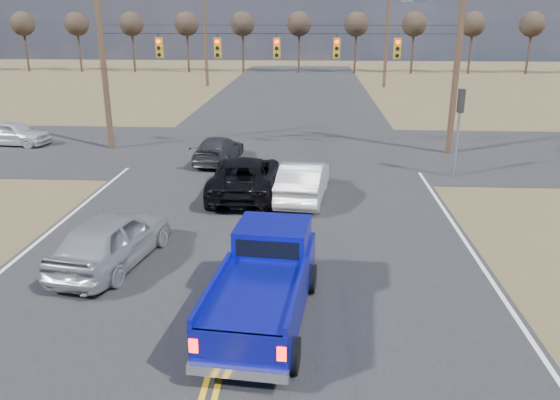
# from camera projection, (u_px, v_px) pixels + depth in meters

# --- Properties ---
(ground) EXTENTS (160.00, 160.00, 0.00)m
(ground) POSITION_uv_depth(u_px,v_px,m) (224.00, 341.00, 12.10)
(ground) COLOR brown
(ground) RESTS_ON ground
(road_main) EXTENTS (14.00, 120.00, 0.02)m
(road_main) POSITION_uv_depth(u_px,v_px,m) (264.00, 198.00, 21.56)
(road_main) COLOR #28282B
(road_main) RESTS_ON ground
(road_cross) EXTENTS (120.00, 12.00, 0.02)m
(road_cross) POSITION_uv_depth(u_px,v_px,m) (277.00, 151.00, 29.12)
(road_cross) COLOR #28282B
(road_cross) RESTS_ON ground
(signal_gantry) EXTENTS (19.60, 4.83, 10.00)m
(signal_gantry) POSITION_uv_depth(u_px,v_px,m) (287.00, 53.00, 27.27)
(signal_gantry) COLOR #473323
(signal_gantry) RESTS_ON ground
(utility_poles) EXTENTS (19.60, 58.32, 10.00)m
(utility_poles) POSITION_uv_depth(u_px,v_px,m) (275.00, 51.00, 26.50)
(utility_poles) COLOR #473323
(utility_poles) RESTS_ON ground
(treeline) EXTENTS (87.00, 117.80, 7.40)m
(treeline) POSITION_uv_depth(u_px,v_px,m) (286.00, 34.00, 35.77)
(treeline) COLOR #33261C
(treeline) RESTS_ON ground
(pickup_truck) EXTENTS (2.50, 5.42, 1.97)m
(pickup_truck) POSITION_uv_depth(u_px,v_px,m) (264.00, 283.00, 12.66)
(pickup_truck) COLOR black
(pickup_truck) RESTS_ON ground
(silver_suv) EXTENTS (2.65, 4.90, 1.58)m
(silver_suv) POSITION_uv_depth(u_px,v_px,m) (112.00, 239.00, 15.58)
(silver_suv) COLOR #A1A3A9
(silver_suv) RESTS_ON ground
(black_suv) EXTENTS (2.67, 5.61, 1.55)m
(black_suv) POSITION_uv_depth(u_px,v_px,m) (245.00, 176.00, 21.79)
(black_suv) COLOR black
(black_suv) RESTS_ON ground
(white_car_queue) EXTENTS (2.13, 4.79, 1.53)m
(white_car_queue) POSITION_uv_depth(u_px,v_px,m) (303.00, 180.00, 21.22)
(white_car_queue) COLOR silver
(white_car_queue) RESTS_ON ground
(dgrey_car_queue) EXTENTS (2.24, 4.46, 1.24)m
(dgrey_car_queue) POSITION_uv_depth(u_px,v_px,m) (218.00, 150.00, 26.71)
(dgrey_car_queue) COLOR #303035
(dgrey_car_queue) RESTS_ON ground
(cross_car_west) EXTENTS (2.08, 4.18, 1.37)m
(cross_car_west) POSITION_uv_depth(u_px,v_px,m) (13.00, 133.00, 30.18)
(cross_car_west) COLOR silver
(cross_car_west) RESTS_ON ground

